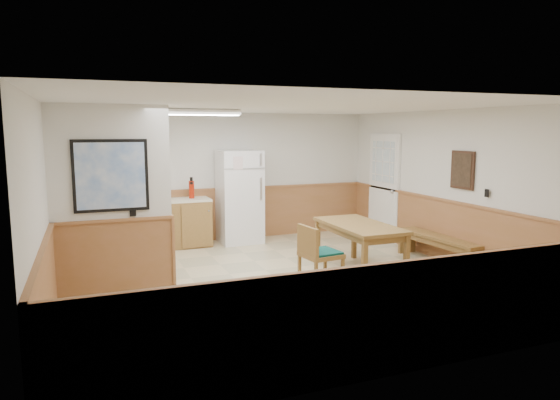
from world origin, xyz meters
name	(u,v)px	position (x,y,z in m)	size (l,w,h in m)	color
ground	(279,281)	(0.00, 0.00, 0.00)	(6.00, 6.00, 0.00)	tan
ceiling	(279,106)	(0.00, 0.00, 2.50)	(6.00, 6.00, 0.02)	white
back_wall	(225,177)	(0.00, 3.00, 1.25)	(6.00, 0.02, 2.50)	white
right_wall	(450,187)	(3.00, 0.00, 1.25)	(0.02, 6.00, 2.50)	white
left_wall	(47,207)	(-3.00, 0.00, 1.25)	(0.02, 6.00, 2.50)	white
wainscot_back	(225,215)	(0.00, 2.98, 0.50)	(6.00, 0.04, 1.00)	#A36941
wainscot_right	(447,232)	(2.98, 0.00, 0.50)	(0.04, 6.00, 1.00)	#A36941
wainscot_left	(53,268)	(-2.98, 0.00, 0.50)	(0.04, 6.00, 1.00)	#A36941
partition_wall	(112,203)	(-2.25, 0.19, 1.23)	(1.50, 0.20, 2.50)	white
kitchen_counter	(166,223)	(-1.21, 2.68, 0.46)	(2.20, 0.61, 1.00)	olive
exterior_door	(384,187)	(2.96, 1.90, 1.05)	(0.07, 1.02, 2.15)	white
kitchen_window	(112,165)	(-2.10, 2.98, 1.55)	(0.80, 0.04, 1.00)	white
wall_painting	(462,170)	(2.97, -0.30, 1.55)	(0.04, 0.50, 0.60)	#382216
fluorescent_fixture	(202,112)	(-0.80, 1.30, 2.45)	(1.20, 0.30, 0.09)	white
refrigerator	(239,197)	(0.19, 2.63, 0.89)	(0.80, 0.73, 1.78)	white
dining_table	(359,230)	(1.31, 0.00, 0.65)	(0.81, 1.62, 0.75)	olive
dining_bench	(439,242)	(2.80, -0.03, 0.35)	(0.49, 1.70, 0.45)	olive
dining_chair	(315,251)	(0.41, -0.35, 0.49)	(0.76, 0.56, 0.85)	olive
fire_extinguisher	(192,189)	(-0.72, 2.70, 1.08)	(0.11, 0.11, 0.40)	#AA1D09
soap_bottle	(100,197)	(-2.33, 2.72, 1.01)	(0.07, 0.07, 0.22)	#198925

